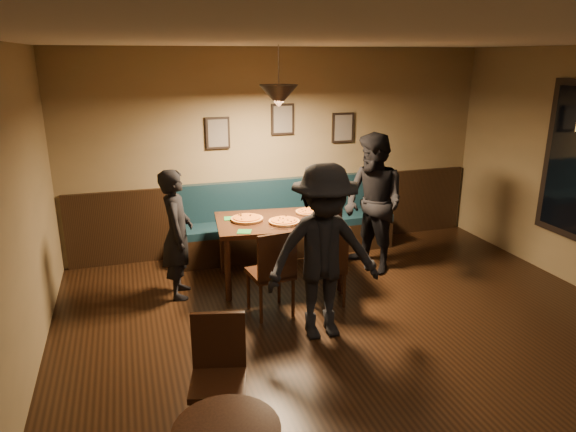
# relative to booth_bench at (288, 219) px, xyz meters

# --- Properties ---
(floor) EXTENTS (7.00, 7.00, 0.00)m
(floor) POSITION_rel_booth_bench_xyz_m (0.00, -3.20, -0.50)
(floor) COLOR black
(floor) RESTS_ON ground
(ceiling) EXTENTS (7.00, 7.00, 0.00)m
(ceiling) POSITION_rel_booth_bench_xyz_m (0.00, -3.20, 2.30)
(ceiling) COLOR silver
(ceiling) RESTS_ON ground
(wall_back) EXTENTS (6.00, 0.00, 6.00)m
(wall_back) POSITION_rel_booth_bench_xyz_m (0.00, 0.30, 0.90)
(wall_back) COLOR #8C704F
(wall_back) RESTS_ON ground
(wainscot) EXTENTS (5.88, 0.06, 1.00)m
(wainscot) POSITION_rel_booth_bench_xyz_m (0.00, 0.27, 0.00)
(wainscot) COLOR black
(wainscot) RESTS_ON ground
(booth_bench) EXTENTS (3.00, 0.60, 1.00)m
(booth_bench) POSITION_rel_booth_bench_xyz_m (0.00, 0.00, 0.00)
(booth_bench) COLOR #0F232D
(booth_bench) RESTS_ON ground
(picture_left) EXTENTS (0.32, 0.04, 0.42)m
(picture_left) POSITION_rel_booth_bench_xyz_m (-0.90, 0.27, 1.20)
(picture_left) COLOR black
(picture_left) RESTS_ON wall_back
(picture_center) EXTENTS (0.32, 0.04, 0.42)m
(picture_center) POSITION_rel_booth_bench_xyz_m (0.00, 0.27, 1.35)
(picture_center) COLOR black
(picture_center) RESTS_ON wall_back
(picture_right) EXTENTS (0.32, 0.04, 0.42)m
(picture_right) POSITION_rel_booth_bench_xyz_m (0.90, 0.27, 1.20)
(picture_right) COLOR black
(picture_right) RESTS_ON wall_back
(pendant_lamp) EXTENTS (0.44, 0.44, 0.25)m
(pendant_lamp) POSITION_rel_booth_bench_xyz_m (-0.40, -0.91, 1.75)
(pendant_lamp) COLOR black
(pendant_lamp) RESTS_ON ceiling
(dining_table) EXTENTS (1.59, 1.12, 0.80)m
(dining_table) POSITION_rel_booth_bench_xyz_m (-0.40, -0.91, -0.10)
(dining_table) COLOR black
(dining_table) RESTS_ON floor
(chair_near_left) EXTENTS (0.48, 0.48, 0.97)m
(chair_near_left) POSITION_rel_booth_bench_xyz_m (-0.73, -1.67, -0.01)
(chair_near_left) COLOR #32190E
(chair_near_left) RESTS_ON floor
(chair_near_right) EXTENTS (0.51, 0.51, 0.91)m
(chair_near_right) POSITION_rel_booth_bench_xyz_m (-0.02, -1.58, -0.05)
(chair_near_right) COLOR black
(chair_near_right) RESTS_ON floor
(diner_left) EXTENTS (0.44, 0.60, 1.50)m
(diner_left) POSITION_rel_booth_bench_xyz_m (-1.61, -0.93, 0.25)
(diner_left) COLOR black
(diner_left) RESTS_ON floor
(diner_right) EXTENTS (0.89, 1.02, 1.78)m
(diner_right) POSITION_rel_booth_bench_xyz_m (0.85, -0.90, 0.39)
(diner_right) COLOR black
(diner_right) RESTS_ON floor
(diner_front) EXTENTS (1.14, 0.67, 1.75)m
(diner_front) POSITION_rel_booth_bench_xyz_m (-0.36, -2.27, 0.37)
(diner_front) COLOR black
(diner_front) RESTS_ON floor
(pizza_a) EXTENTS (0.51, 0.51, 0.04)m
(pizza_a) POSITION_rel_booth_bench_xyz_m (-0.78, -0.83, 0.32)
(pizza_a) COLOR #C56725
(pizza_a) RESTS_ON dining_table
(pizza_b) EXTENTS (0.39, 0.39, 0.04)m
(pizza_b) POSITION_rel_booth_bench_xyz_m (-0.38, -1.05, 0.32)
(pizza_b) COLOR orange
(pizza_b) RESTS_ON dining_table
(pizza_c) EXTENTS (0.32, 0.32, 0.04)m
(pizza_c) POSITION_rel_booth_bench_xyz_m (0.02, -0.75, 0.32)
(pizza_c) COLOR orange
(pizza_c) RESTS_ON dining_table
(soda_glass) EXTENTS (0.10, 0.10, 0.16)m
(soda_glass) POSITION_rel_booth_bench_xyz_m (0.24, -1.22, 0.38)
(soda_glass) COLOR black
(soda_glass) RESTS_ON dining_table
(tabasco_bottle) EXTENTS (0.03, 0.03, 0.12)m
(tabasco_bottle) POSITION_rel_booth_bench_xyz_m (0.14, -0.99, 0.36)
(tabasco_bottle) COLOR #9F1405
(tabasco_bottle) RESTS_ON dining_table
(napkin_a) EXTENTS (0.17, 0.17, 0.01)m
(napkin_a) POSITION_rel_booth_bench_xyz_m (-0.95, -0.69, 0.30)
(napkin_a) COLOR #217D32
(napkin_a) RESTS_ON dining_table
(napkin_b) EXTENTS (0.19, 0.19, 0.01)m
(napkin_b) POSITION_rel_booth_bench_xyz_m (-0.90, -1.22, 0.30)
(napkin_b) COLOR #1C6A26
(napkin_b) RESTS_ON dining_table
(cutlery_set) EXTENTS (0.17, 0.09, 0.00)m
(cutlery_set) POSITION_rel_booth_bench_xyz_m (-0.43, -1.25, 0.30)
(cutlery_set) COLOR silver
(cutlery_set) RESTS_ON dining_table
(cafe_chair_far) EXTENTS (0.48, 0.48, 0.90)m
(cafe_chair_far) POSITION_rel_booth_bench_xyz_m (-1.60, -3.40, -0.05)
(cafe_chair_far) COLOR black
(cafe_chair_far) RESTS_ON floor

